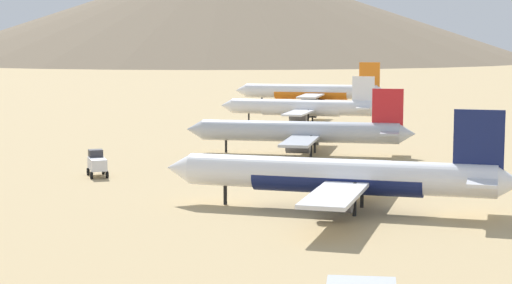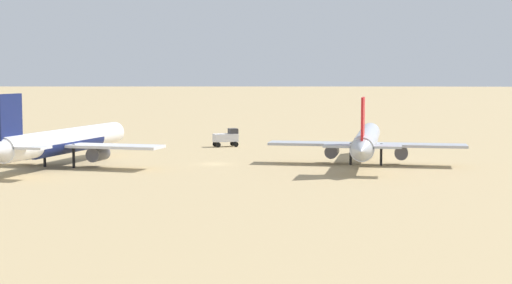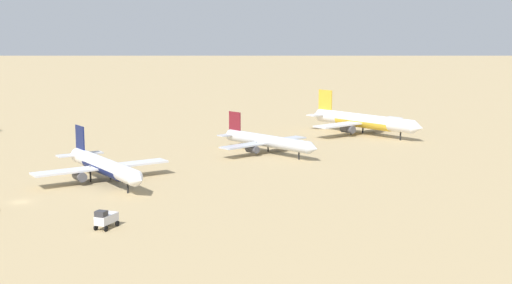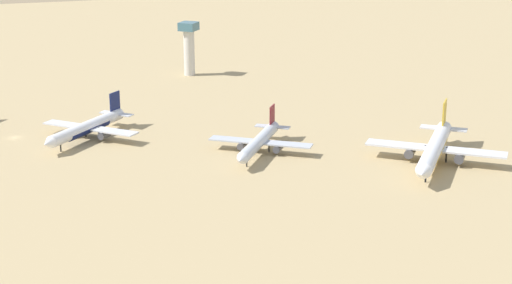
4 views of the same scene
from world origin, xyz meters
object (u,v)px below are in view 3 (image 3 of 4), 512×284
parked_jet_4 (267,141)px  service_truck (106,218)px  parked_jet_3 (104,166)px  parked_jet_5 (363,121)px

parked_jet_4 → service_truck: parked_jet_4 is taller
parked_jet_4 → service_truck: size_ratio=7.19×
parked_jet_3 → parked_jet_5: 112.59m
parked_jet_3 → parked_jet_5: bearing=98.4°
parked_jet_5 → parked_jet_4: bearing=-79.6°
parked_jet_4 → parked_jet_3: bearing=-83.4°
parked_jet_3 → parked_jet_5: (-16.40, 111.39, 0.83)m
service_truck → parked_jet_5: bearing=113.0°
parked_jet_3 → service_truck: (38.86, -18.83, -2.11)m
parked_jet_5 → service_truck: 141.49m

